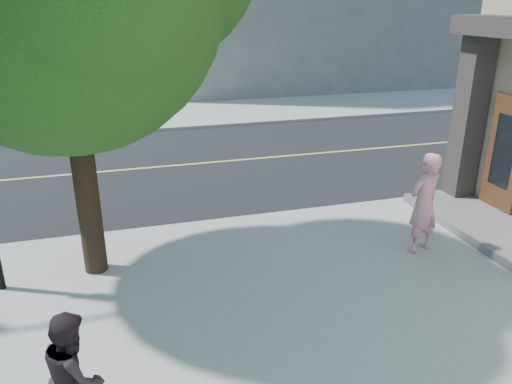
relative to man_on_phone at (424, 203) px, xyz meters
name	(u,v)px	position (x,y,z in m)	size (l,w,h in m)	color
ground	(37,245)	(-7.27, 2.56, -1.11)	(140.00, 140.00, 0.00)	black
road_ew	(56,176)	(-7.27, 7.06, -1.11)	(140.00, 9.00, 0.01)	black
sidewalk_ne	(293,76)	(6.23, 24.06, -1.05)	(29.00, 25.00, 0.12)	#9F9F98
man_on_phone	(424,203)	(0.00, 0.00, 0.00)	(0.72, 0.48, 1.98)	pink
pedestrian	(75,375)	(-6.16, -2.80, -0.21)	(0.76, 0.60, 1.57)	black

